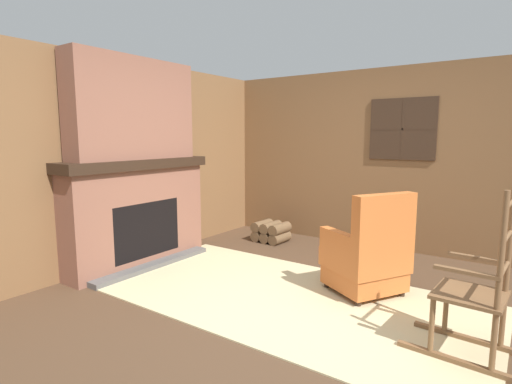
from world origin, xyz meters
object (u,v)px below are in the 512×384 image
Objects in this scene: rocking_chair at (476,300)px; oil_lamp_vase at (76,152)px; firewood_stack at (271,232)px; storage_case at (144,154)px; armchair at (368,257)px.

oil_lamp_vase reaches higher than rocking_chair.
firewood_stack is 2.09m from storage_case.
rocking_chair is at bearing -2.50° from storage_case.
firewood_stack is 2.81m from oil_lamp_vase.
firewood_stack is 1.69× the size of oil_lamp_vase.
firewood_stack is at bearing -1.07° from armchair.
storage_case is (-2.54, -0.48, 0.92)m from armchair.
storage_case is at bearing 41.14° from armchair.
armchair is at bearing 10.77° from storage_case.
oil_lamp_vase is at bearing -90.01° from storage_case.
firewood_stack is at bearing 64.39° from storage_case.
storage_case is (-3.51, 0.15, 0.88)m from rocking_chair.
storage_case reaches higher than firewood_stack.
armchair is at bearing 27.77° from oil_lamp_vase.
rocking_chair is 3.70m from oil_lamp_vase.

